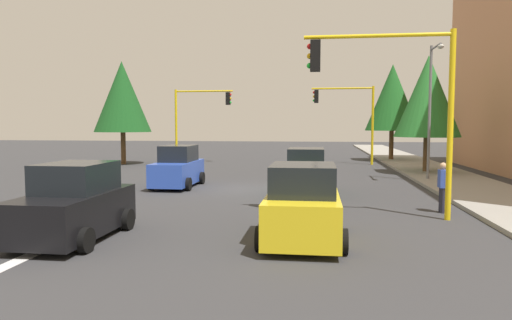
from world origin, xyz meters
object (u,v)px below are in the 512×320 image
traffic_signal_far_left (348,109)px  tree_roadside_far (392,98)px  traffic_signal_far_right (198,111)px  pedestrian_crossing (442,186)px  tree_roadside_mid (428,97)px  street_lamp_curbside (432,97)px  car_black (74,205)px  car_green (306,173)px  car_blue (178,168)px  tree_opposite_side (122,97)px  car_yellow (303,206)px  traffic_signal_near_left (392,87)px

traffic_signal_far_left → tree_roadside_far: size_ratio=0.74×
traffic_signal_far_right → pedestrian_crossing: size_ratio=3.35×
traffic_signal_far_left → tree_roadside_mid: tree_roadside_mid is taller
traffic_signal_far_left → traffic_signal_far_right: bearing=-90.0°
street_lamp_curbside → tree_roadside_mid: size_ratio=0.99×
car_black → tree_roadside_far: bearing=156.1°
car_green → car_blue: same height
traffic_signal_far_left → car_black: traffic_signal_far_left is taller
car_blue → pedestrian_crossing: (5.09, 10.78, 0.01)m
street_lamp_curbside → tree_opposite_side: size_ratio=0.91×
tree_roadside_mid → car_green: (9.17, -7.01, -3.75)m
tree_opposite_side → car_blue: bearing=33.9°
car_black → tree_roadside_mid: bearing=144.2°
car_yellow → tree_opposite_side: bearing=-146.3°
traffic_signal_far_right → street_lamp_curbside: 18.17m
car_green → car_yellow: (7.98, 0.11, 0.00)m
traffic_signal_far_right → tree_roadside_far: 15.76m
traffic_signal_far_right → traffic_signal_far_left: size_ratio=0.98×
street_lamp_curbside → car_yellow: 14.56m
car_green → pedestrian_crossing: 5.89m
tree_roadside_mid → car_yellow: tree_roadside_mid is taller
traffic_signal_far_right → street_lamp_curbside: size_ratio=0.81×
tree_roadside_mid → car_yellow: (17.15, -6.90, -3.75)m
traffic_signal_near_left → tree_opposite_side: (-18.00, -16.72, 0.90)m
tree_roadside_far → pedestrian_crossing: tree_roadside_far is taller
car_green → car_black: size_ratio=1.08×
car_yellow → pedestrian_crossing: (-4.37, 4.54, 0.01)m
car_yellow → car_black: (0.60, -5.88, -0.00)m
street_lamp_curbside → car_yellow: bearing=-25.5°
car_blue → pedestrian_crossing: car_blue is taller
car_black → pedestrian_crossing: (-4.97, 10.43, 0.01)m
traffic_signal_far_right → tree_opposite_side: tree_opposite_side is taller
car_yellow → traffic_signal_far_left: bearing=173.6°
street_lamp_curbside → pedestrian_crossing: street_lamp_curbside is taller
tree_roadside_far → car_black: (27.75, -12.28, -4.27)m
car_green → car_blue: (-1.48, -6.13, -0.00)m
car_green → car_yellow: same height
traffic_signal_far_left → car_blue: traffic_signal_far_left is taller
tree_roadside_far → car_blue: (17.69, -12.64, -4.27)m
traffic_signal_far_left → street_lamp_curbside: 10.96m
tree_roadside_far → car_yellow: size_ratio=2.03×
car_yellow → street_lamp_curbside: bearing=154.5°
tree_roadside_mid → car_green: tree_roadside_mid is taller
car_blue → street_lamp_curbside: bearing=105.0°
tree_roadside_far → car_green: 20.69m
pedestrian_crossing → traffic_signal_near_left: bearing=-57.5°
traffic_signal_far_left → street_lamp_curbside: (10.39, 3.48, 0.25)m
street_lamp_curbside → car_yellow: street_lamp_curbside is taller
traffic_signal_far_right → tree_roadside_mid: bearing=69.1°
tree_roadside_mid → car_green: 12.14m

